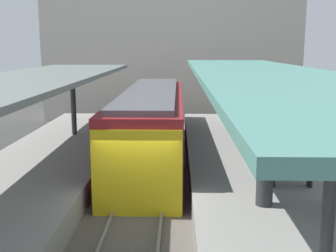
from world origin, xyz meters
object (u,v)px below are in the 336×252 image
Objects in this scene: platform_bench at (291,170)px; platform_sign at (267,111)px; passenger_mid_platform at (331,181)px; passenger_near_bench at (331,176)px; commuter_train at (151,125)px; litter_bin at (264,190)px.

platform_bench is 4.36m from platform_sign.
passenger_near_bench is at bearing 70.07° from passenger_mid_platform.
platform_sign is at bearing -20.48° from commuter_train.
platform_sign is 6.61m from passenger_mid_platform.
commuter_train is at bearing 124.10° from passenger_near_bench.
platform_sign reaches higher than platform_bench.
commuter_train is 9.38× the size of platform_bench.
litter_bin is at bearing -65.36° from commuter_train.
platform_sign is (4.70, -1.76, 0.90)m from commuter_train.
passenger_near_bench is (5.16, -7.62, 0.11)m from commuter_train.
passenger_mid_platform is at bearing -82.48° from platform_bench.
passenger_mid_platform reaches higher than platform_bench.
passenger_near_bench is (0.46, -5.87, -0.79)m from platform_sign.
platform_sign is 6.07m from litter_bin.
litter_bin is 0.50× the size of passenger_near_bench.
passenger_near_bench reaches higher than platform_bench.
passenger_mid_platform is (0.31, -2.36, 0.46)m from platform_bench.
platform_bench is at bearing -91.44° from platform_sign.
commuter_train is at bearing 120.53° from passenger_mid_platform.
platform_sign is 1.37× the size of passenger_near_bench.
litter_bin is 1.70m from passenger_mid_platform.
litter_bin is (-1.12, -1.62, -0.06)m from platform_bench.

